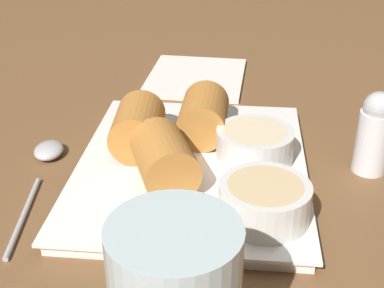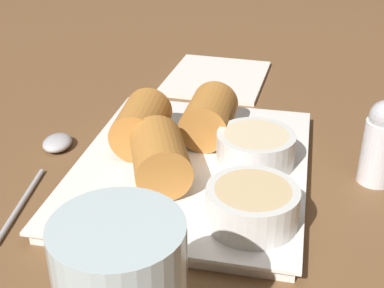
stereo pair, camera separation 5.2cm
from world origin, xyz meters
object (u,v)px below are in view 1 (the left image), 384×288
Objects in this scene: spoon at (46,159)px; dipping_bowl_near at (255,144)px; serving_plate at (192,168)px; napkin at (196,77)px; salt_shaker at (374,133)px; dipping_bowl_far at (264,200)px.

dipping_bowl_near is at bearing 91.14° from spoon.
spoon is (0.43, -21.38, -2.64)cm from dipping_bowl_near.
dipping_bowl_near is at bearing 100.21° from serving_plate.
spoon is at bearing -88.86° from dipping_bowl_near.
dipping_bowl_near is 0.47× the size of napkin.
salt_shaker is at bearing 98.74° from serving_plate.
napkin is 30.64cm from salt_shaker.
dipping_bowl_far is (9.63, 0.77, 0.00)cm from dipping_bowl_near.
spoon is at bearing -92.50° from serving_plate.
serving_plate reaches higher than napkin.
napkin is at bearing -161.92° from dipping_bowl_near.
serving_plate is 3.66× the size of dipping_bowl_near.
napkin is at bearing -165.56° from dipping_bowl_far.
dipping_bowl_near reaches higher than spoon.
serving_plate is at bearing -141.23° from dipping_bowl_far.
dipping_bowl_far reaches higher than serving_plate.
dipping_bowl_near is 11.80cm from salt_shaker.
dipping_bowl_far is at bearing -44.01° from salt_shaker.
spoon is (-9.20, -22.14, -2.64)cm from dipping_bowl_far.
dipping_bowl_far is 0.89× the size of salt_shaker.
dipping_bowl_near is 26.20cm from napkin.
salt_shaker is (-2.72, 17.73, 3.52)cm from serving_plate.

